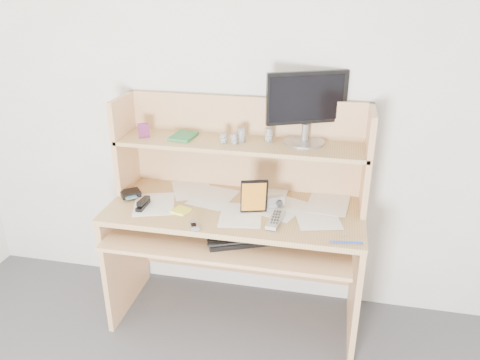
% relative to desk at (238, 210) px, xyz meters
% --- Properties ---
extents(back_wall, '(3.60, 0.04, 2.50)m').
position_rel_desk_xyz_m(back_wall, '(0.00, 0.24, 0.56)').
color(back_wall, white).
rests_on(back_wall, floor).
extents(desk, '(1.40, 0.70, 1.30)m').
position_rel_desk_xyz_m(desk, '(0.00, 0.00, 0.00)').
color(desk, tan).
rests_on(desk, floor).
extents(paper_clutter, '(1.32, 0.54, 0.01)m').
position_rel_desk_xyz_m(paper_clutter, '(0.00, -0.08, 0.06)').
color(paper_clutter, white).
rests_on(paper_clutter, desk).
extents(keyboard, '(0.54, 0.37, 0.04)m').
position_rel_desk_xyz_m(keyboard, '(0.14, -0.21, -0.03)').
color(keyboard, black).
rests_on(keyboard, desk).
extents(tv_remote, '(0.08, 0.21, 0.02)m').
position_rel_desk_xyz_m(tv_remote, '(0.24, -0.20, 0.07)').
color(tv_remote, '#A1A09C').
rests_on(tv_remote, paper_clutter).
extents(flip_phone, '(0.07, 0.09, 0.02)m').
position_rel_desk_xyz_m(flip_phone, '(-0.15, -0.34, 0.07)').
color(flip_phone, '#A5A5A7').
rests_on(flip_phone, paper_clutter).
extents(stapler, '(0.04, 0.13, 0.04)m').
position_rel_desk_xyz_m(stapler, '(-0.50, -0.18, 0.08)').
color(stapler, black).
rests_on(stapler, paper_clutter).
extents(wallet, '(0.14, 0.14, 0.03)m').
position_rel_desk_xyz_m(wallet, '(-0.62, -0.06, 0.08)').
color(wallet, black).
rests_on(wallet, paper_clutter).
extents(sticky_note_pad, '(0.11, 0.11, 0.01)m').
position_rel_desk_xyz_m(sticky_note_pad, '(-0.28, -0.18, 0.06)').
color(sticky_note_pad, yellow).
rests_on(sticky_note_pad, desk).
extents(digital_camera, '(0.11, 0.08, 0.06)m').
position_rel_desk_xyz_m(digital_camera, '(0.21, -0.03, 0.09)').
color(digital_camera, silver).
rests_on(digital_camera, paper_clutter).
extents(game_case, '(0.14, 0.06, 0.20)m').
position_rel_desk_xyz_m(game_case, '(0.12, -0.13, 0.16)').
color(game_case, black).
rests_on(game_case, paper_clutter).
extents(blue_pen, '(0.16, 0.03, 0.01)m').
position_rel_desk_xyz_m(blue_pen, '(0.60, -0.34, 0.07)').
color(blue_pen, '#1839B5').
rests_on(blue_pen, paper_clutter).
extents(card_box, '(0.06, 0.05, 0.08)m').
position_rel_desk_xyz_m(card_box, '(-0.55, 0.03, 0.43)').
color(card_box, maroon).
rests_on(card_box, desk).
extents(shelf_book, '(0.14, 0.18, 0.02)m').
position_rel_desk_xyz_m(shelf_book, '(-0.33, 0.07, 0.39)').
color(shelf_book, '#388D47').
rests_on(shelf_book, desk).
extents(chip_stack_a, '(0.04, 0.04, 0.05)m').
position_rel_desk_xyz_m(chip_stack_a, '(-0.03, 0.04, 0.41)').
color(chip_stack_a, black).
rests_on(chip_stack_a, desk).
extents(chip_stack_b, '(0.06, 0.06, 0.07)m').
position_rel_desk_xyz_m(chip_stack_b, '(0.00, 0.08, 0.42)').
color(chip_stack_b, white).
rests_on(chip_stack_b, desk).
extents(chip_stack_c, '(0.05, 0.05, 0.05)m').
position_rel_desk_xyz_m(chip_stack_c, '(-0.09, 0.04, 0.41)').
color(chip_stack_c, black).
rests_on(chip_stack_c, desk).
extents(chip_stack_d, '(0.04, 0.04, 0.08)m').
position_rel_desk_xyz_m(chip_stack_d, '(0.15, 0.11, 0.42)').
color(chip_stack_d, white).
rests_on(chip_stack_d, desk).
extents(monitor, '(0.42, 0.24, 0.38)m').
position_rel_desk_xyz_m(monitor, '(0.35, 0.14, 0.59)').
color(monitor, '#9F9FA3').
rests_on(monitor, desk).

